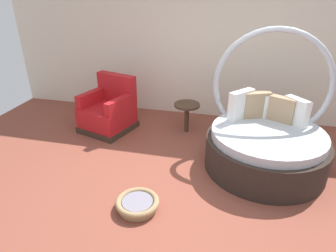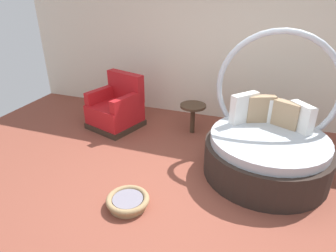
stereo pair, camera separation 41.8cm
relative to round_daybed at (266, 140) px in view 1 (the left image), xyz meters
name	(u,v)px [view 1 (the left image)]	position (x,y,z in m)	size (l,w,h in m)	color
ground_plane	(185,192)	(-0.97, -0.87, -0.41)	(8.00, 8.00, 0.02)	brown
back_wall	(213,39)	(-0.97, 1.66, 1.07)	(8.00, 0.12, 2.93)	silver
round_daybed	(266,140)	(0.00, 0.00, 0.00)	(1.65, 1.65, 1.88)	#2D231E
red_armchair	(109,111)	(-2.62, 0.59, -0.07)	(1.00, 1.00, 0.94)	#38281E
pet_basket	(137,204)	(-1.46, -1.31, -0.33)	(0.51, 0.51, 0.13)	#9E7F56
side_table	(187,109)	(-1.26, 0.79, 0.03)	(0.44, 0.44, 0.52)	#473323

